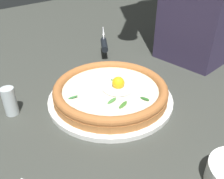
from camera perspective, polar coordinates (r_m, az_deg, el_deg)
The scene contains 5 objects.
ground_plane at distance 0.65m, azimuth -0.35°, elevation -3.58°, with size 2.40×2.40×0.03m, color #3C3F38.
pizza_plate at distance 0.64m, azimuth 0.00°, elevation -1.98°, with size 0.33×0.33×0.01m, color white.
pizza at distance 0.63m, azimuth 0.02°, elevation -0.10°, with size 0.30×0.30×0.06m.
pizza_cutter at distance 0.91m, azimuth -1.95°, elevation 11.12°, with size 0.13×0.12×0.08m.
pepper_shaker at distance 0.62m, azimuth -23.14°, elevation -2.60°, with size 0.03×0.03×0.07m, color silver.
Camera 1 is at (0.37, -0.38, 0.36)m, focal length 38.44 mm.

